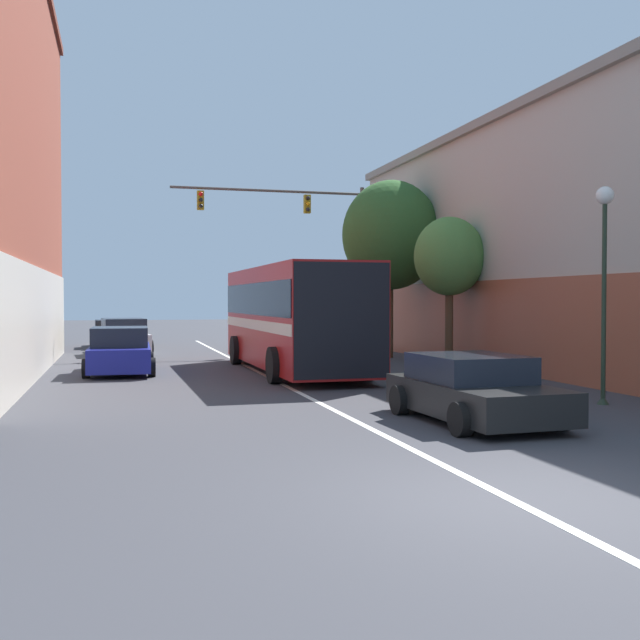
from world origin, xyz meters
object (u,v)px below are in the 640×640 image
object	(u,v)px
parked_car_left_far	(112,334)
street_tree_far	(391,235)
parked_car_left_mid	(123,337)
street_tree_near	(449,257)
bus	(294,313)
hatchback_foreground	(474,390)
parked_car_left_near	(120,352)
traffic_signal_gantry	(310,232)
street_lamp	(604,260)

from	to	relation	value
parked_car_left_far	street_tree_far	world-z (taller)	street_tree_far
parked_car_left_mid	street_tree_near	xyz separation A→B (m)	(10.61, -8.93, 3.00)
bus	hatchback_foreground	bearing A→B (deg)	-175.04
parked_car_left_near	street_tree_near	distance (m)	11.22
parked_car_left_near	traffic_signal_gantry	xyz separation A→B (m)	(8.11, 8.00, 4.58)
parked_car_left_far	street_tree_near	size ratio (longest dim) A/B	0.79
parked_car_left_far	street_tree_far	xyz separation A→B (m)	(10.59, -9.76, 4.17)
street_tree_near	bus	bearing A→B (deg)	-175.65
street_tree_near	street_tree_far	distance (m)	4.38
bus	street_tree_far	distance (m)	7.44
parked_car_left_mid	parked_car_left_far	bearing A→B (deg)	0.05
traffic_signal_gantry	bus	bearing A→B (deg)	-107.64
bus	parked_car_left_far	xyz separation A→B (m)	(-5.58, 14.39, -1.21)
street_tree_near	parked_car_left_far	bearing A→B (deg)	128.44
traffic_signal_gantry	parked_car_left_mid	bearing A→B (deg)	176.80
hatchback_foreground	street_tree_near	world-z (taller)	street_tree_near
bus	parked_car_left_far	size ratio (longest dim) A/B	2.54
parked_car_left_far	traffic_signal_gantry	world-z (taller)	traffic_signal_gantry
bus	street_tree_near	distance (m)	5.83
street_lamp	parked_car_left_mid	bearing A→B (deg)	118.31
street_tree_far	parked_car_left_near	bearing A→B (deg)	-160.11
hatchback_foreground	street_lamp	xyz separation A→B (m)	(3.75, 1.34, 2.52)
parked_car_left_far	street_lamp	bearing A→B (deg)	-158.12
bus	traffic_signal_gantry	xyz separation A→B (m)	(2.83, 8.91, 3.42)
parked_car_left_near	street_tree_near	size ratio (longest dim) A/B	0.86
parked_car_left_near	parked_car_left_mid	world-z (taller)	parked_car_left_mid
street_tree_far	street_tree_near	bearing A→B (deg)	-83.28
parked_car_left_mid	street_tree_near	world-z (taller)	street_tree_near
hatchback_foreground	street_tree_near	size ratio (longest dim) A/B	0.81
parked_car_left_near	parked_car_left_mid	size ratio (longest dim) A/B	0.93
parked_car_left_mid	parked_car_left_near	bearing A→B (deg)	173.50
parked_car_left_far	hatchback_foreground	bearing A→B (deg)	-167.07
parked_car_left_far	street_tree_far	bearing A→B (deg)	-134.65
bus	street_tree_near	bearing A→B (deg)	-86.24
parked_car_left_near	traffic_signal_gantry	distance (m)	12.28
street_tree_near	traffic_signal_gantry	bearing A→B (deg)	107.50
bus	parked_car_left_mid	bearing A→B (deg)	28.05
street_lamp	street_tree_near	size ratio (longest dim) A/B	0.93
hatchback_foreground	traffic_signal_gantry	xyz separation A→B (m)	(1.83, 19.20, 4.66)
parked_car_left_mid	street_tree_far	world-z (taller)	street_tree_far
bus	parked_car_left_near	size ratio (longest dim) A/B	2.34
hatchback_foreground	street_lamp	bearing A→B (deg)	-72.51
traffic_signal_gantry	street_lamp	size ratio (longest dim) A/B	1.81
parked_car_left_near	traffic_signal_gantry	bearing A→B (deg)	-43.94
hatchback_foreground	parked_car_left_far	distance (m)	25.54
parked_car_left_near	street_tree_far	xyz separation A→B (m)	(10.29, 3.72, 4.12)
hatchback_foreground	parked_car_left_far	world-z (taller)	parked_car_left_far
bus	parked_car_left_near	xyz separation A→B (m)	(-5.28, 0.91, -1.17)
bus	traffic_signal_gantry	world-z (taller)	traffic_signal_gantry
street_lamp	parked_car_left_near	bearing A→B (deg)	135.51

